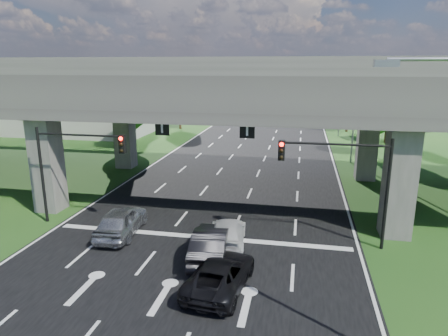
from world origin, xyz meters
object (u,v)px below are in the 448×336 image
(streetlight_far, at_px, (351,104))
(car_dark, at_px, (211,243))
(car_white, at_px, (227,234))
(signal_left, at_px, (72,158))
(streetlight_beyond, at_px, (338,93))
(car_silver, at_px, (121,221))
(car_trailing, at_px, (220,274))
(signal_right, at_px, (345,172))

(streetlight_far, bearing_deg, car_dark, -111.10)
(car_white, bearing_deg, signal_left, -14.15)
(streetlight_beyond, height_order, car_dark, streetlight_beyond)
(car_silver, bearing_deg, car_white, 172.19)
(car_dark, distance_m, car_white, 1.62)
(streetlight_far, distance_m, car_trailing, 27.20)
(car_silver, relative_size, car_trailing, 0.98)
(car_dark, relative_size, car_white, 1.03)
(signal_right, height_order, car_trailing, signal_right)
(signal_left, distance_m, streetlight_far, 26.95)
(car_dark, xyz_separation_m, car_white, (0.53, 1.53, -0.12))
(signal_right, distance_m, streetlight_far, 20.25)
(car_dark, distance_m, car_trailing, 2.86)
(car_white, bearing_deg, car_dark, 64.40)
(signal_left, height_order, car_silver, signal_left)
(signal_right, bearing_deg, streetlight_beyond, 86.39)
(streetlight_far, height_order, car_trailing, streetlight_far)
(car_silver, distance_m, car_white, 6.27)
(signal_right, height_order, car_silver, signal_right)
(signal_left, relative_size, car_silver, 1.25)
(signal_right, bearing_deg, car_dark, -156.72)
(signal_right, relative_size, car_trailing, 1.22)
(streetlight_far, relative_size, streetlight_beyond, 1.00)
(signal_right, xyz_separation_m, car_dark, (-6.55, -2.82, -3.35))
(signal_right, relative_size, signal_left, 1.00)
(signal_left, bearing_deg, car_dark, -17.23)
(signal_right, xyz_separation_m, car_white, (-6.02, -1.29, -3.47))
(signal_left, xyz_separation_m, streetlight_far, (17.92, 20.06, 1.66))
(signal_right, xyz_separation_m, streetlight_far, (2.27, 20.06, 1.66))
(car_dark, bearing_deg, car_trailing, 105.75)
(signal_right, bearing_deg, signal_left, 180.00)
(streetlight_beyond, relative_size, car_trailing, 2.04)
(signal_right, height_order, car_dark, signal_right)
(car_silver, height_order, car_trailing, car_silver)
(car_silver, distance_m, car_dark, 6.03)
(signal_left, bearing_deg, car_trailing, -28.47)
(signal_right, bearing_deg, car_white, -167.89)
(streetlight_far, bearing_deg, streetlight_beyond, 90.00)
(streetlight_far, relative_size, car_silver, 2.08)
(streetlight_beyond, bearing_deg, signal_right, -93.61)
(car_silver, height_order, car_white, car_silver)
(signal_left, xyz_separation_m, streetlight_beyond, (17.92, 36.06, 1.66))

